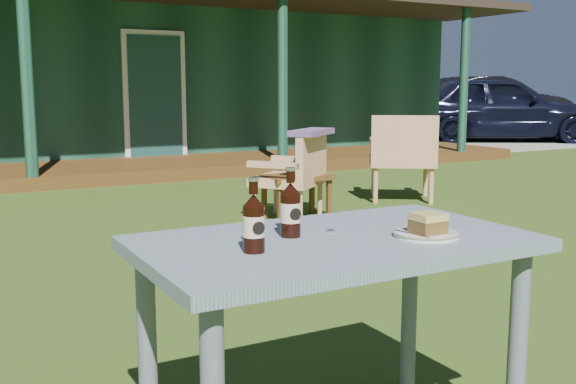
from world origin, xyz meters
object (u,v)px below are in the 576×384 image
cake_slice (428,223)px  armchair_left (295,172)px  side_table (297,181)px  cola_bottle_far (254,223)px  car_far (488,105)px  cafe_table (334,269)px  armchair_right (403,153)px  cola_bottle_near (290,209)px  car_near (498,108)px  plate (426,234)px

cake_slice → armchair_left: 3.93m
cake_slice → side_table: bearing=66.5°
armchair_left → cola_bottle_far: bearing=-120.9°
armchair_left → car_far: bearing=37.4°
cafe_table → cola_bottle_far: (-0.30, -0.05, 0.19)m
cafe_table → cola_bottle_far: size_ratio=5.70×
side_table → armchair_right: bearing=12.3°
car_far → armchair_right: car_far is taller
cola_bottle_near → cafe_table: bearing=-33.0°
cola_bottle_far → armchair_left: 4.11m
car_far → side_table: size_ratio=7.28×
cola_bottle_near → armchair_left: (1.92, 3.39, -0.38)m
car_near → armchair_left: 9.89m
plate → cola_bottle_far: bearing=172.3°
cafe_table → armchair_left: 3.91m
plate → cola_bottle_far: cola_bottle_far is taller
cafe_table → plate: 0.30m
side_table → cake_slice: bearing=-113.5°
car_far → cafe_table: car_far is taller
cafe_table → plate: (0.26, -0.12, 0.11)m
cake_slice → armchair_right: (3.02, 3.94, -0.26)m
cafe_table → cola_bottle_near: cola_bottle_near is taller
car_far → armchair_left: car_far is taller
car_near → side_table: 9.85m
car_far → side_table: (-9.79, -7.49, -0.38)m
plate → cola_bottle_far: (-0.55, 0.07, 0.08)m
cola_bottle_far → car_far: bearing=42.8°
cola_bottle_near → side_table: (1.95, 3.42, -0.46)m
cake_slice → armchair_right: 4.97m
armchair_right → cola_bottle_near: bearing=-132.2°
armchair_right → armchair_left: bearing=-166.7°
cafe_table → armchair_left: (1.80, 3.46, -0.19)m
car_far → armchair_right: 11.01m
car_near → car_far: bearing=-9.8°
car_far → cola_bottle_far: (-11.93, -11.03, 0.08)m
cake_slice → cola_bottle_far: 0.56m
armchair_right → side_table: size_ratio=1.50×
armchair_right → cafe_table: bearing=-130.7°
car_far → cake_slice: (-11.37, -11.12, 0.05)m
plate → armchair_left: (1.55, 3.59, -0.30)m
car_near → car_far: same height
cola_bottle_far → cola_bottle_near: bearing=33.8°
cola_bottle_far → armchair_left: size_ratio=0.27×
cola_bottle_near → armchair_right: bearing=47.8°
cola_bottle_near → armchair_left: 3.91m
plate → cola_bottle_far: size_ratio=0.97×
car_far → armchair_left: bearing=135.6°
car_near → cake_slice: size_ratio=45.94×
cola_bottle_near → plate: bearing=-28.2°
armchair_left → armchair_right: (1.47, 0.35, 0.07)m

